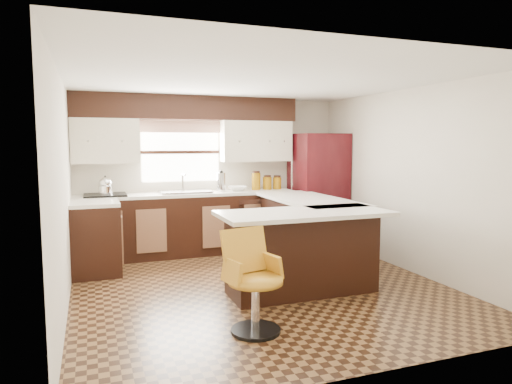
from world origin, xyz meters
name	(u,v)px	position (x,y,z in m)	size (l,w,h in m)	color
floor	(260,287)	(0.00, 0.00, 0.00)	(4.40, 4.40, 0.00)	#49301A
ceiling	(260,80)	(0.00, 0.00, 2.40)	(4.40, 4.40, 0.00)	silver
wall_back	(212,174)	(0.00, 2.20, 1.20)	(4.40, 4.40, 0.00)	beige
wall_front	(370,213)	(0.00, -2.20, 1.20)	(4.40, 4.40, 0.00)	beige
wall_left	(63,192)	(-2.10, 0.00, 1.20)	(4.40, 4.40, 0.00)	beige
wall_right	(410,181)	(2.10, 0.00, 1.20)	(4.40, 4.40, 0.00)	beige
base_cab_back	(189,225)	(-0.45, 1.90, 0.45)	(3.30, 0.60, 0.90)	black
base_cab_left	(96,239)	(-1.80, 1.25, 0.45)	(0.60, 0.70, 0.90)	black
counter_back	(188,194)	(-0.45, 1.90, 0.92)	(3.30, 0.60, 0.04)	silver
counter_left	(95,203)	(-1.80, 1.25, 0.92)	(0.60, 0.70, 0.04)	silver
soffit	(189,108)	(-0.40, 2.03, 2.22)	(3.40, 0.35, 0.36)	black
upper_cab_left	(105,141)	(-1.62, 2.03, 1.72)	(0.94, 0.35, 0.64)	beige
upper_cab_right	(256,141)	(0.68, 2.03, 1.72)	(1.14, 0.35, 0.64)	beige
window_pane	(181,152)	(-0.50, 2.18, 1.55)	(1.20, 0.02, 0.90)	white
valance	(181,127)	(-0.50, 2.14, 1.94)	(1.30, 0.06, 0.18)	#D19B93
sink	(185,192)	(-0.50, 1.88, 0.96)	(0.75, 0.45, 0.03)	#B2B2B7
dishwasher	(257,225)	(0.55, 1.61, 0.43)	(0.58, 0.03, 0.78)	black
cooktop	(105,195)	(-1.65, 1.88, 0.96)	(0.58, 0.50, 0.03)	black
peninsula_long	(306,234)	(0.90, 0.62, 0.45)	(0.60, 1.95, 0.90)	black
peninsula_return	(302,253)	(0.38, -0.35, 0.45)	(1.65, 0.60, 0.90)	black
counter_pen_long	(309,200)	(0.95, 0.62, 0.92)	(0.84, 1.95, 0.04)	silver
counter_pen_return	(304,213)	(0.35, -0.44, 0.92)	(1.89, 0.84, 0.04)	silver
refrigerator	(318,190)	(1.69, 1.77, 0.92)	(0.79, 0.76, 1.84)	#3B090E
bar_chair	(256,282)	(-0.49, -1.20, 0.46)	(0.49, 0.49, 0.92)	#C3861E
kettle	(105,185)	(-1.64, 1.88, 1.10)	(0.19, 0.19, 0.26)	silver
percolator	(221,182)	(0.07, 1.90, 1.09)	(0.14, 0.14, 0.29)	silver
mixing_bowl	(237,188)	(0.33, 1.90, 0.98)	(0.29, 0.29, 0.07)	white
canister_large	(256,181)	(0.65, 1.92, 1.08)	(0.14, 0.14, 0.27)	#835707
canister_med	(267,183)	(0.84, 1.92, 1.05)	(0.14, 0.14, 0.20)	#835707
canister_small	(277,183)	(1.02, 1.92, 1.04)	(0.13, 0.13, 0.19)	#835707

